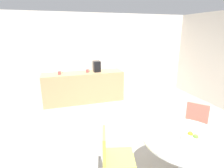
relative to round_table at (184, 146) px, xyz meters
name	(u,v)px	position (x,y,z in m)	size (l,w,h in m)	color
ground_plane	(139,149)	(-0.22, 0.87, -0.60)	(6.00, 6.00, 0.00)	#9E998E
wall_back	(99,57)	(-0.22, 3.87, 0.70)	(6.00, 0.10, 2.60)	silver
counter_block	(84,87)	(-0.80, 3.52, -0.15)	(2.36, 0.60, 0.90)	tan
round_table	(184,146)	(0.00, 0.00, 0.00)	(1.14, 1.14, 0.72)	silver
chair_yellow	(111,152)	(-0.95, 0.26, -0.07)	(0.51, 0.51, 0.83)	silver
chair_coral	(196,121)	(0.76, 0.63, -0.07)	(0.59, 0.59, 0.83)	silver
fruit_bowl	(191,138)	(0.02, -0.08, 0.17)	(0.25, 0.25, 0.11)	silver
mug_white	(59,73)	(-1.47, 3.46, 0.35)	(0.13, 0.08, 0.09)	#D84C4C
mug_green	(87,71)	(-0.67, 3.49, 0.35)	(0.13, 0.08, 0.09)	#D84C4C
coffee_maker	(97,66)	(-0.39, 3.52, 0.46)	(0.20, 0.24, 0.32)	black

